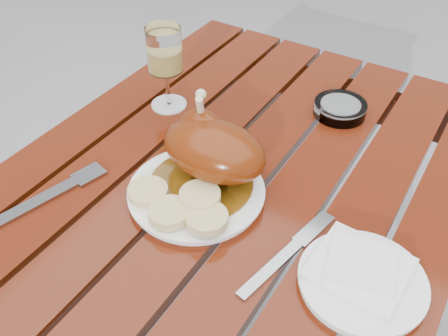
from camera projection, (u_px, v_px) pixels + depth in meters
The scene contains 10 objects.
table at pixel (220, 313), 1.13m from camera, with size 0.80×1.20×0.75m, color #61190B.
dinner_plate at pixel (197, 192), 0.88m from camera, with size 0.24×0.24×0.02m, color white.
roast_duck at pixel (212, 148), 0.88m from camera, with size 0.20×0.20×0.14m.
bread_dumplings at pixel (181, 205), 0.83m from camera, with size 0.19×0.12×0.03m.
wine_glass at pixel (166, 69), 1.04m from camera, with size 0.08×0.08×0.18m, color #F4D86F.
side_plate at pixel (362, 282), 0.74m from camera, with size 0.19×0.19×0.02m, color white.
napkin at pixel (360, 269), 0.74m from camera, with size 0.14×0.13×0.01m, color white.
ashtray at pixel (340, 109), 1.07m from camera, with size 0.11×0.11×0.03m, color #B2B7BC.
fork at pixel (44, 198), 0.88m from camera, with size 0.02×0.20×0.01m, color gray.
knife at pixel (281, 259), 0.78m from camera, with size 0.02×0.19×0.01m, color gray.
Camera 1 is at (0.34, -0.54, 1.37)m, focal length 40.00 mm.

